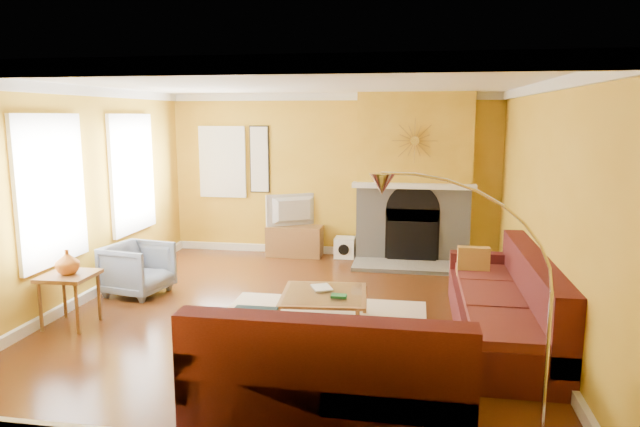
% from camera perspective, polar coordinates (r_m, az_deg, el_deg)
% --- Properties ---
extents(floor, '(5.50, 6.00, 0.02)m').
position_cam_1_polar(floor, '(6.98, -2.44, -9.89)').
color(floor, brown).
rests_on(floor, ground).
extents(ceiling, '(5.50, 6.00, 0.02)m').
position_cam_1_polar(ceiling, '(6.58, -2.61, 13.02)').
color(ceiling, white).
rests_on(ceiling, ground).
extents(wall_back, '(5.50, 0.02, 2.70)m').
position_cam_1_polar(wall_back, '(9.58, 1.25, 3.87)').
color(wall_back, gold).
rests_on(wall_back, ground).
extents(wall_front, '(5.50, 0.02, 2.70)m').
position_cam_1_polar(wall_front, '(3.81, -12.06, -5.46)').
color(wall_front, gold).
rests_on(wall_front, ground).
extents(wall_left, '(0.02, 6.00, 2.70)m').
position_cam_1_polar(wall_left, '(7.70, -23.04, 1.63)').
color(wall_left, gold).
rests_on(wall_left, ground).
extents(wall_right, '(0.02, 6.00, 2.70)m').
position_cam_1_polar(wall_right, '(6.64, 21.45, 0.55)').
color(wall_right, gold).
rests_on(wall_right, ground).
extents(baseboard, '(5.50, 6.00, 0.12)m').
position_cam_1_polar(baseboard, '(6.95, -2.44, -9.35)').
color(baseboard, white).
rests_on(baseboard, floor).
extents(crown_molding, '(5.50, 6.00, 0.12)m').
position_cam_1_polar(crown_molding, '(6.58, -2.61, 12.41)').
color(crown_molding, white).
rests_on(crown_molding, ceiling).
extents(window_left_near, '(0.06, 1.22, 1.72)m').
position_cam_1_polar(window_left_near, '(8.78, -18.35, 3.81)').
color(window_left_near, white).
rests_on(window_left_near, wall_left).
extents(window_left_far, '(0.06, 1.22, 1.72)m').
position_cam_1_polar(window_left_far, '(7.17, -25.41, 2.13)').
color(window_left_far, white).
rests_on(window_left_far, wall_left).
extents(window_back, '(0.82, 0.06, 1.22)m').
position_cam_1_polar(window_back, '(9.97, -9.70, 5.11)').
color(window_back, white).
rests_on(window_back, wall_back).
extents(wall_art, '(0.34, 0.04, 1.14)m').
position_cam_1_polar(wall_art, '(9.78, -6.08, 5.40)').
color(wall_art, white).
rests_on(wall_art, wall_back).
extents(fireplace, '(1.80, 0.40, 2.70)m').
position_cam_1_polar(fireplace, '(9.28, 9.35, 3.54)').
color(fireplace, gray).
rests_on(fireplace, floor).
extents(mantel, '(1.92, 0.22, 0.08)m').
position_cam_1_polar(mantel, '(9.05, 9.33, 2.75)').
color(mantel, white).
rests_on(mantel, fireplace).
extents(hearth, '(1.80, 0.70, 0.06)m').
position_cam_1_polar(hearth, '(8.97, 9.10, -5.24)').
color(hearth, gray).
rests_on(hearth, floor).
extents(sunburst, '(0.70, 0.04, 0.70)m').
position_cam_1_polar(sunburst, '(9.00, 9.45, 7.18)').
color(sunburst, olive).
rests_on(sunburst, fireplace).
extents(rug, '(2.40, 1.80, 0.02)m').
position_cam_1_polar(rug, '(6.63, 0.03, -10.79)').
color(rug, beige).
rests_on(rug, floor).
extents(sectional_sofa, '(3.10, 3.70, 0.90)m').
position_cam_1_polar(sectional_sofa, '(5.89, 7.41, -9.01)').
color(sectional_sofa, '#511A1B').
rests_on(sectional_sofa, floor).
extents(coffee_table, '(1.02, 1.02, 0.37)m').
position_cam_1_polar(coffee_table, '(6.52, 0.39, -9.50)').
color(coffee_table, white).
rests_on(coffee_table, floor).
extents(media_console, '(0.92, 0.42, 0.51)m').
position_cam_1_polar(media_console, '(9.61, -2.55, -2.75)').
color(media_console, brown).
rests_on(media_console, floor).
extents(tv, '(0.86, 0.58, 0.53)m').
position_cam_1_polar(tv, '(9.51, -2.57, 0.32)').
color(tv, black).
rests_on(tv, media_console).
extents(subwoofer, '(0.33, 0.33, 0.33)m').
position_cam_1_polar(subwoofer, '(9.52, 2.51, -3.40)').
color(subwoofer, white).
rests_on(subwoofer, floor).
extents(armchair, '(0.88, 0.86, 0.68)m').
position_cam_1_polar(armchair, '(7.92, -17.75, -5.31)').
color(armchair, gray).
rests_on(armchair, floor).
extents(side_table, '(0.56, 0.56, 0.60)m').
position_cam_1_polar(side_table, '(7.03, -23.70, -7.91)').
color(side_table, brown).
rests_on(side_table, floor).
extents(vase, '(0.31, 0.31, 0.27)m').
position_cam_1_polar(vase, '(6.92, -23.94, -4.45)').
color(vase, orange).
rests_on(vase, side_table).
extents(book, '(0.30, 0.34, 0.03)m').
position_cam_1_polar(book, '(6.56, -0.70, -7.52)').
color(book, white).
rests_on(book, coffee_table).
extents(arc_lamp, '(1.25, 0.36, 1.94)m').
position_cam_1_polar(arc_lamp, '(4.13, 14.72, -9.89)').
color(arc_lamp, silver).
rests_on(arc_lamp, floor).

